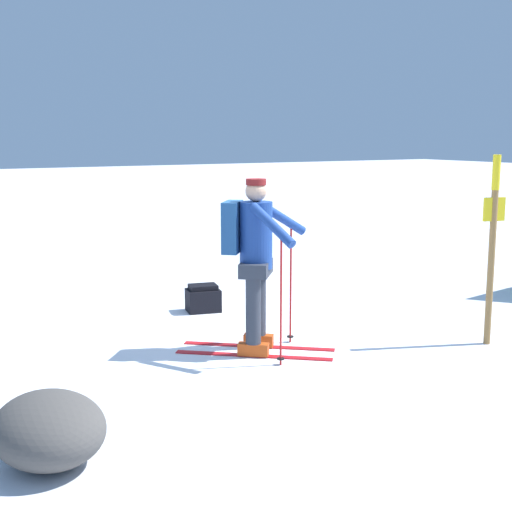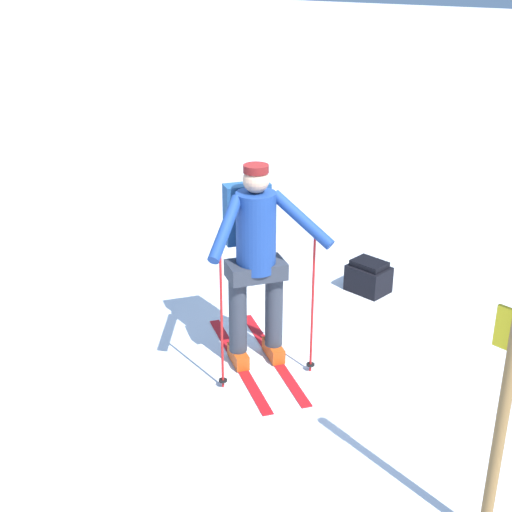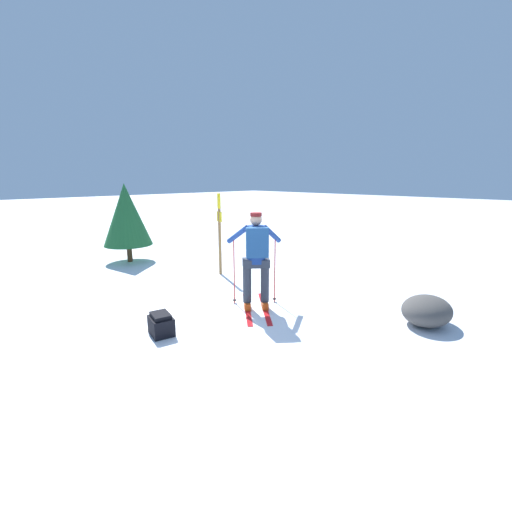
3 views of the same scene
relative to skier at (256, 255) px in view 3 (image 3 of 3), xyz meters
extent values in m
plane|color=white|center=(-0.36, 0.31, -1.00)|extent=(80.00, 80.00, 0.00)
cube|color=red|center=(-0.11, 0.12, -0.99)|extent=(1.07, 1.25, 0.01)
cube|color=#C64714|center=(-0.11, 0.12, -0.93)|extent=(0.28, 0.30, 0.12)
cylinder|color=#2D333D|center=(-0.11, 0.12, -0.51)|extent=(0.15, 0.15, 0.72)
cube|color=red|center=(0.14, -0.08, -0.99)|extent=(1.07, 1.25, 0.01)
cube|color=#C64714|center=(0.14, -0.08, -0.93)|extent=(0.28, 0.30, 0.12)
cylinder|color=#2D333D|center=(0.14, -0.08, -0.51)|extent=(0.15, 0.15, 0.72)
cube|color=#2D333D|center=(0.02, 0.02, -0.15)|extent=(0.53, 0.51, 0.14)
cylinder|color=navy|center=(0.02, 0.02, 0.18)|extent=(0.32, 0.32, 0.66)
sphere|color=tan|center=(0.02, 0.02, 0.61)|extent=(0.21, 0.21, 0.21)
cylinder|color=maroon|center=(0.02, 0.02, 0.70)|extent=(0.20, 0.20, 0.06)
cube|color=navy|center=(-0.14, -0.16, 0.26)|extent=(0.38, 0.35, 0.50)
cylinder|color=red|center=(-0.08, 0.49, -0.37)|extent=(0.02, 0.02, 1.25)
cylinder|color=black|center=(-0.08, 0.49, -0.94)|extent=(0.07, 0.07, 0.01)
cylinder|color=navy|center=(-0.09, 0.37, 0.32)|extent=(0.12, 0.57, 0.39)
cylinder|color=red|center=(0.50, 0.01, -0.37)|extent=(0.02, 0.02, 1.25)
cylinder|color=black|center=(0.50, 0.01, -0.94)|extent=(0.07, 0.07, 0.01)
cylinder|color=navy|center=(0.38, -0.02, 0.32)|extent=(0.57, 0.22, 0.39)
cube|color=black|center=(-1.73, 0.28, -0.86)|extent=(0.39, 0.46, 0.27)
cube|color=black|center=(-1.73, 0.28, -0.69)|extent=(0.31, 0.38, 0.06)
cylinder|color=olive|center=(0.99, 2.23, -0.02)|extent=(0.07, 0.07, 1.95)
cylinder|color=yellow|center=(0.99, 2.23, 0.78)|extent=(0.08, 0.08, 0.35)
cube|color=yellow|center=(0.99, 2.23, 0.41)|extent=(0.08, 0.24, 0.24)
ellipsoid|color=#474442|center=(1.45, -2.40, -0.76)|extent=(0.86, 0.73, 0.48)
cylinder|color=#4C331E|center=(0.00, 5.03, -0.76)|extent=(0.14, 0.14, 0.48)
cone|color=#1E5B2D|center=(0.00, 5.03, 0.32)|extent=(1.30, 1.30, 1.69)
camera|label=1|loc=(5.96, -3.44, 1.16)|focal=50.00mm
camera|label=2|loc=(4.46, 2.79, 2.25)|focal=50.00mm
camera|label=3|loc=(-4.09, -4.10, 1.31)|focal=24.00mm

